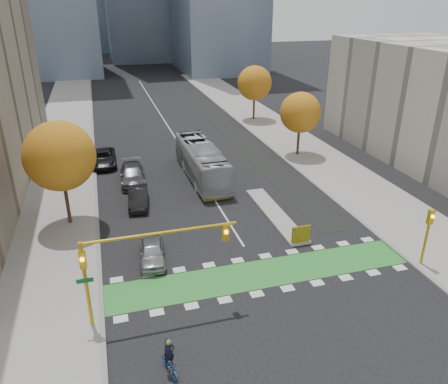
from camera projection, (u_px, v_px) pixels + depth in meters
ground at (270, 287)px, 26.74m from camera, size 300.00×300.00×0.00m
sidewalk_west at (57, 186)px, 40.83m from camera, size 7.00×120.00×0.15m
sidewalk_east at (318, 159)px, 47.67m from camera, size 7.00×120.00×0.15m
curb_west at (95, 182)px, 41.71m from camera, size 0.30×120.00×0.16m
curb_east at (288, 162)px, 46.78m from camera, size 0.30×120.00×0.16m
bike_crossing at (261, 274)px, 28.05m from camera, size 20.00×3.00×0.01m
centre_line at (166, 123)px, 61.81m from camera, size 0.15×70.00×0.01m
bike_lane_paint at (237, 138)px, 54.94m from camera, size 2.50×50.00×0.01m
median_island at (275, 214)px, 35.61m from camera, size 1.60×10.00×0.16m
hazard_board at (301, 234)px, 31.11m from camera, size 1.40×0.12×1.30m
tree_west at (60, 156)px, 31.93m from camera, size 5.20×5.20×8.22m
tree_east_near at (300, 113)px, 47.08m from camera, size 4.40×4.40×7.08m
tree_east_far at (255, 83)px, 61.09m from camera, size 4.80×4.80×7.65m
traffic_signal_west at (134, 255)px, 22.63m from camera, size 8.53×0.56×5.20m
traffic_signal_east at (428, 229)px, 27.84m from camera, size 0.35×0.43×4.10m
cyclist at (170, 362)px, 20.40m from camera, size 1.03×1.82×1.98m
bus at (202, 161)px, 42.39m from camera, size 2.99×12.21×3.39m
parked_car_a at (152, 251)px, 29.19m from camera, size 2.08×4.30×1.42m
parked_car_b at (138, 197)px, 36.97m from camera, size 2.07×4.62×1.47m
parked_car_c at (132, 175)px, 41.51m from camera, size 2.58×5.74×1.63m
parked_car_d at (103, 158)px, 45.96m from camera, size 2.66×5.63×1.55m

